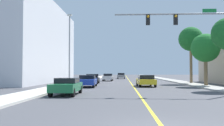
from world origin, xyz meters
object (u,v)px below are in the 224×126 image
object	(u,v)px
car_black	(92,79)
car_gray	(121,76)
palm_far	(191,39)
street_lamp	(69,46)
traffic_signal_mast	(198,31)
car_blue	(87,81)
car_green	(67,86)
car_yellow	(146,80)
palm_mid	(205,48)
car_silver	(108,77)

from	to	relation	value
car_black	car_gray	size ratio (longest dim) A/B	0.97
car_gray	palm_far	bearing A→B (deg)	-67.10
street_lamp	car_gray	xyz separation A→B (m)	(5.95, 32.76, -4.09)
traffic_signal_mast	car_blue	distance (m)	14.02
car_green	car_black	bearing A→B (deg)	-89.86
car_black	car_yellow	bearing A→B (deg)	136.31
palm_far	palm_mid	bearing A→B (deg)	-89.86
street_lamp	car_blue	bearing A→B (deg)	-6.92
traffic_signal_mast	palm_mid	world-z (taller)	traffic_signal_mast
palm_mid	car_green	xyz separation A→B (m)	(-14.49, -11.30, -3.96)
palm_far	car_black	world-z (taller)	palm_far
car_yellow	car_black	bearing A→B (deg)	135.55
street_lamp	car_yellow	distance (m)	10.09
street_lamp	car_gray	world-z (taller)	street_lamp
palm_far	car_blue	bearing A→B (deg)	-150.68
car_green	car_yellow	world-z (taller)	car_yellow
car_gray	traffic_signal_mast	bearing A→B (deg)	-81.24
palm_far	car_blue	xyz separation A→B (m)	(-14.27, -8.01, -5.86)
traffic_signal_mast	car_yellow	distance (m)	11.35
palm_far	car_silver	distance (m)	17.59
palm_far	car_gray	bearing A→B (deg)	112.84
traffic_signal_mast	street_lamp	xyz separation A→B (m)	(-12.34, 8.96, -0.19)
car_blue	car_silver	world-z (taller)	car_silver
street_lamp	car_gray	distance (m)	33.55
traffic_signal_mast	palm_far	world-z (taller)	palm_far
street_lamp	car_gray	bearing A→B (deg)	79.70
car_blue	car_green	bearing A→B (deg)	87.12
car_black	car_yellow	world-z (taller)	car_black
palm_far	car_green	world-z (taller)	palm_far
traffic_signal_mast	car_black	distance (m)	20.22
car_green	car_gray	world-z (taller)	car_gray
palm_mid	car_silver	world-z (taller)	palm_mid
car_blue	street_lamp	bearing A→B (deg)	-8.57
traffic_signal_mast	car_silver	size ratio (longest dim) A/B	2.21
car_black	car_green	distance (m)	17.53
street_lamp	car_black	xyz separation A→B (m)	(1.79, 7.74, -4.11)
car_black	car_yellow	size ratio (longest dim) A/B	0.85
car_black	palm_mid	bearing A→B (deg)	155.69
car_silver	car_gray	world-z (taller)	car_gray
street_lamp	car_yellow	size ratio (longest dim) A/B	1.88
palm_mid	car_yellow	bearing A→B (deg)	-176.31
car_green	car_silver	xyz separation A→B (m)	(1.48, 27.83, 0.03)
palm_far	car_silver	world-z (taller)	palm_far
palm_far	car_gray	size ratio (longest dim) A/B	2.09
traffic_signal_mast	car_green	xyz separation A→B (m)	(-10.32, -0.82, -4.33)
street_lamp	car_green	xyz separation A→B (m)	(2.02, -9.78, -4.15)
car_black	street_lamp	bearing A→B (deg)	75.57
palm_far	car_black	distance (m)	15.82
car_green	car_silver	size ratio (longest dim) A/B	0.98
street_lamp	car_silver	distance (m)	18.84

